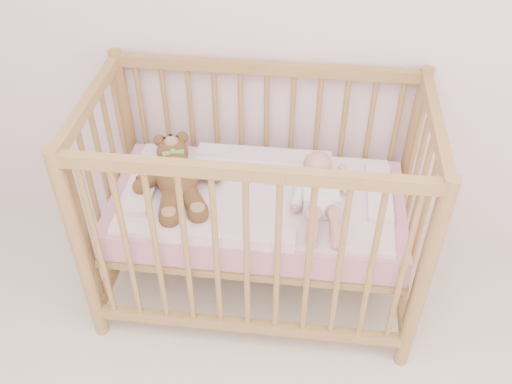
# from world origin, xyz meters

# --- Properties ---
(crib) EXTENTS (1.36, 0.76, 1.00)m
(crib) POSITION_xyz_m (-0.03, 1.60, 0.50)
(crib) COLOR tan
(crib) RESTS_ON floor
(mattress) EXTENTS (1.22, 0.62, 0.13)m
(mattress) POSITION_xyz_m (-0.03, 1.60, 0.49)
(mattress) COLOR pink
(mattress) RESTS_ON crib
(blanket) EXTENTS (1.10, 0.58, 0.06)m
(blanket) POSITION_xyz_m (-0.03, 1.60, 0.56)
(blanket) COLOR #ECA2BF
(blanket) RESTS_ON mattress
(baby) EXTENTS (0.31, 0.57, 0.13)m
(baby) POSITION_xyz_m (0.23, 1.58, 0.64)
(baby) COLOR white
(baby) RESTS_ON blanket
(teddy_bear) EXTENTS (0.54, 0.64, 0.15)m
(teddy_bear) POSITION_xyz_m (-0.36, 1.58, 0.65)
(teddy_bear) COLOR brown
(teddy_bear) RESTS_ON blanket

